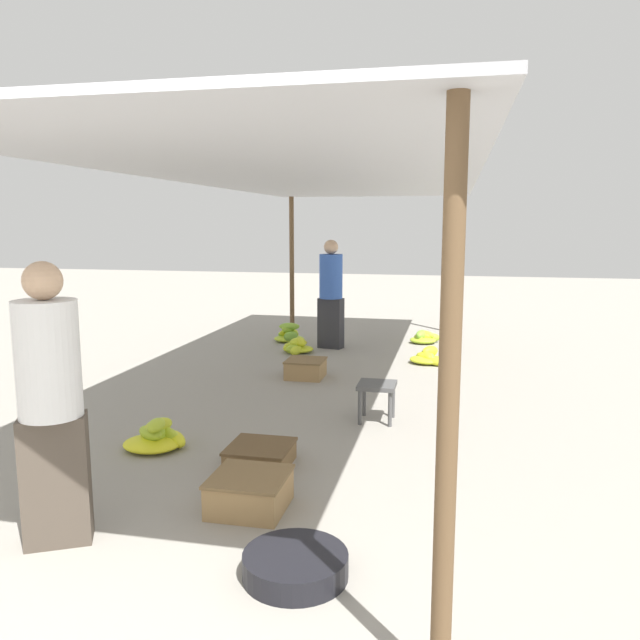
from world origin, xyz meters
TOP-DOWN VIEW (x-y plane):
  - canopy_post_front_right at (1.38, 0.30)m, footprint 0.08×0.08m
  - canopy_post_back_left at (-1.38, 8.48)m, footprint 0.08×0.08m
  - canopy_post_back_right at (1.38, 8.48)m, footprint 0.08×0.08m
  - canopy_tarp at (0.00, 4.39)m, footprint 3.15×8.58m
  - vendor_foreground at (-0.77, 1.00)m, footprint 0.46×0.46m
  - stool at (0.72, 3.58)m, footprint 0.34×0.34m
  - basin_black at (0.63, 0.94)m, footprint 0.55×0.55m
  - banana_pile_left_0 at (-1.07, 7.13)m, footprint 0.46×0.48m
  - banana_pile_left_1 at (-0.92, 2.50)m, footprint 0.54×0.48m
  - banana_pile_left_2 at (-0.75, 6.37)m, footprint 0.43×0.51m
  - banana_pile_right_0 at (1.07, 6.09)m, footprint 0.49×0.48m
  - banana_pile_right_1 at (0.95, 7.47)m, footprint 0.47×0.43m
  - crate_near at (0.15, 1.62)m, footprint 0.48×0.48m
  - crate_mid at (0.00, 2.33)m, footprint 0.47×0.47m
  - crate_far at (-0.30, 5.02)m, footprint 0.44×0.44m
  - shopper_walking_mid at (-0.36, 6.82)m, footprint 0.39×0.39m

SIDE VIEW (x-z plane):
  - basin_black at x=0.63m, z-range 0.00..0.13m
  - banana_pile_right_0 at x=1.07m, z-range -0.04..0.18m
  - banana_pile_right_1 at x=0.95m, z-range -0.02..0.18m
  - crate_mid at x=0.00m, z-range 0.00..0.16m
  - banana_pile_left_2 at x=-0.75m, z-range -0.02..0.19m
  - banana_pile_left_1 at x=-0.92m, z-range -0.04..0.22m
  - crate_far at x=-0.30m, z-range 0.00..0.22m
  - banana_pile_left_0 at x=-1.07m, z-range -0.04..0.26m
  - crate_near at x=0.15m, z-range 0.00..0.23m
  - stool at x=0.72m, z-range 0.11..0.47m
  - shopper_walking_mid at x=-0.36m, z-range 0.03..1.60m
  - vendor_foreground at x=-0.77m, z-range 0.03..1.63m
  - canopy_post_front_right at x=1.38m, z-range 0.00..2.24m
  - canopy_post_back_left at x=-1.38m, z-range 0.00..2.24m
  - canopy_post_back_right at x=1.38m, z-range 0.00..2.24m
  - canopy_tarp at x=0.00m, z-range 2.24..2.28m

